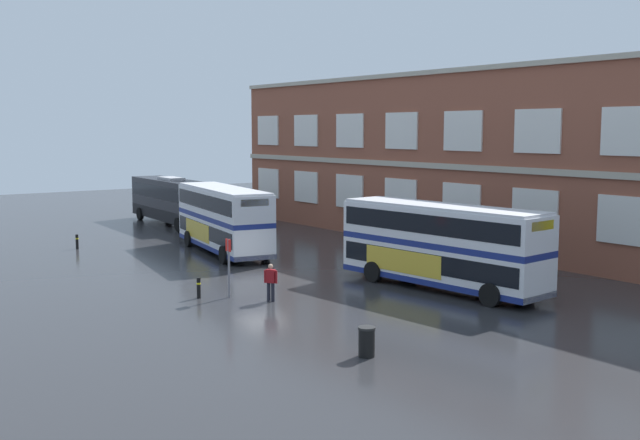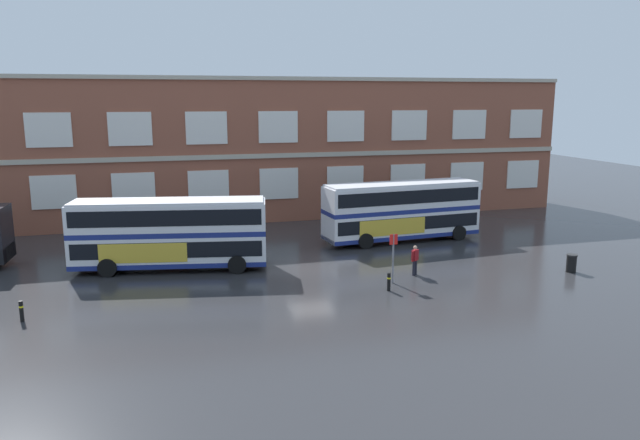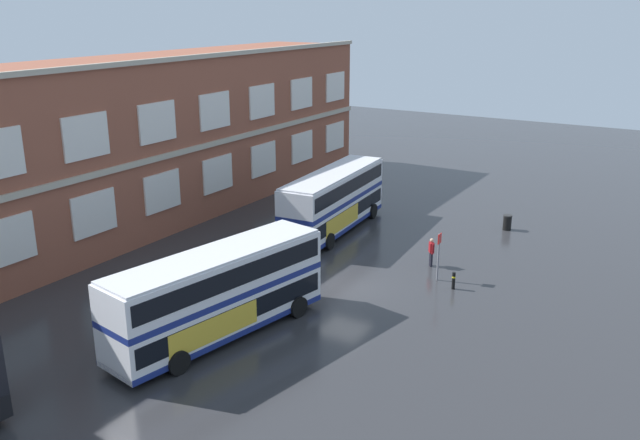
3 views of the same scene
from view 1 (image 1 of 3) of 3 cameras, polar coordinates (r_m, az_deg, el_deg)
ground_plane at (r=40.87m, az=-2.12°, el=-3.92°), size 120.00×120.00×0.00m
brick_terminal_building at (r=50.25m, az=13.84°, el=4.29°), size 49.73×8.19×11.41m
double_decker_near at (r=47.24m, az=-7.33°, el=0.13°), size 11.28×4.52×4.07m
double_decker_middle at (r=36.60m, az=9.14°, el=-1.86°), size 11.17×3.53×4.07m
touring_coach at (r=62.33m, az=-11.14°, el=1.46°), size 12.15×3.54×3.80m
waiting_passenger at (r=33.79m, az=-3.75°, el=-4.61°), size 0.57×0.46×1.70m
bus_stand_flag at (r=34.60m, az=-6.91°, el=-3.19°), size 0.44×0.10×2.70m
station_litter_bin at (r=25.84m, az=3.54°, el=-9.16°), size 0.60×0.60×1.03m
safety_bollard_west at (r=50.84m, az=-17.89°, el=-1.56°), size 0.19×0.19×0.95m
safety_bollard_east at (r=34.87m, az=-9.15°, el=-5.06°), size 0.19×0.19×0.95m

